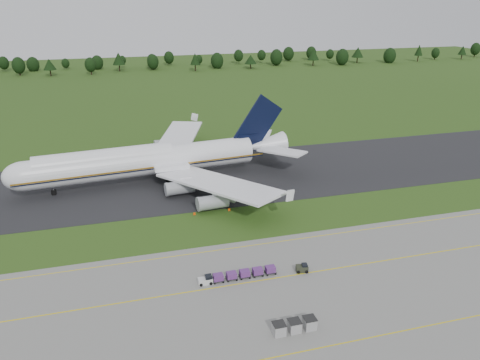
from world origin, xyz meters
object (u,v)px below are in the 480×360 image
object	(u,v)px
baggage_train	(237,275)
uld_row	(294,326)
aircraft	(150,160)
utility_cart	(302,269)
edge_markers	(212,212)

from	to	relation	value
baggage_train	uld_row	distance (m)	16.04
aircraft	uld_row	xyz separation A→B (m)	(14.36, -65.29, -5.00)
utility_cart	edge_markers	size ratio (longest dim) A/B	0.27
aircraft	edge_markers	size ratio (longest dim) A/B	8.72
baggage_train	utility_cart	size ratio (longest dim) A/B	5.97
aircraft	utility_cart	xyz separation A→B (m)	(21.57, -50.85, -5.34)
utility_cart	edge_markers	bearing A→B (deg)	110.30
uld_row	aircraft	bearing A→B (deg)	102.40
aircraft	uld_row	size ratio (longest dim) A/B	11.24
aircraft	utility_cart	world-z (taller)	aircraft
utility_cart	uld_row	xyz separation A→B (m)	(-7.21, -14.45, 0.35)
aircraft	uld_row	bearing A→B (deg)	-77.60
utility_cart	edge_markers	xyz separation A→B (m)	(-10.29, 27.83, -0.35)
aircraft	uld_row	distance (m)	67.04
uld_row	utility_cart	bearing A→B (deg)	63.46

